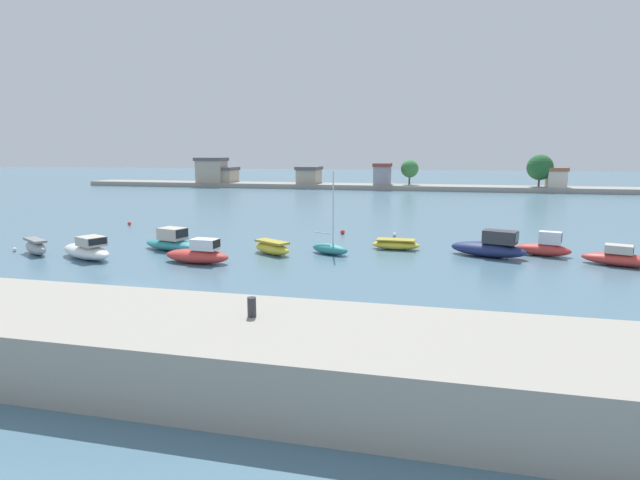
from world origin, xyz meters
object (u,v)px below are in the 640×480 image
Objects in this scene: mooring_bollard at (252,307)px; mooring_buoy_0 at (129,224)px; moored_boat_0 at (36,247)px; moored_boat_3 at (198,254)px; moored_boat_2 at (172,242)px; mooring_buoy_1 at (14,250)px; moored_boat_9 at (622,258)px; moored_boat_8 at (545,247)px; moored_boat_4 at (272,248)px; mooring_buoy_4 at (178,228)px; moored_boat_6 at (396,244)px; mooring_buoy_3 at (394,235)px; moored_boat_7 at (490,247)px; moored_boat_5 at (330,248)px; mooring_buoy_2 at (343,232)px.

mooring_bollard is 40.74m from mooring_buoy_0.
moored_boat_3 reaches higher than moored_boat_0.
mooring_buoy_1 is (-11.73, -3.39, -0.49)m from moored_boat_2.
moored_boat_8 is at bearing 169.72° from moored_boat_9.
moored_boat_4 is 11.67× the size of mooring_buoy_1.
mooring_buoy_4 is at bearing 127.16° from moored_boat_3.
moored_boat_6 is 0.72× the size of moored_boat_9.
moored_boat_3 is at bearing -1.59° from mooring_buoy_1.
moored_boat_2 is 17.16× the size of mooring_buoy_1.
moored_boat_2 reaches higher than moored_boat_3.
moored_boat_6 is (2.86, 24.41, -2.13)m from mooring_bollard.
moored_boat_9 is at bearing -12.03° from mooring_buoy_0.
moored_boat_9 is at bearing 6.83° from mooring_buoy_1.
moored_boat_8 is at bearing 11.03° from mooring_buoy_1.
moored_boat_3 is 18.93m from mooring_buoy_3.
moored_boat_6 is at bearing -13.54° from mooring_buoy_4.
moored_boat_2 reaches higher than moored_boat_4.
moored_boat_7 reaches higher than moored_boat_8.
mooring_bollard is at bearing -59.23° from moored_boat_5.
moored_boat_3 is 0.93× the size of moored_boat_9.
moored_boat_6 is 29.56m from mooring_buoy_0.
mooring_bollard is 1.82× the size of mooring_buoy_0.
mooring_buoy_0 is at bearing -173.17° from moored_boat_9.
moored_boat_3 reaches higher than mooring_buoy_0.
moored_boat_0 is 29.57m from mooring_buoy_3.
moored_boat_3 is 11.30× the size of mooring_buoy_2.
moored_boat_4 is 10.21× the size of mooring_buoy_0.
moored_boat_7 is at bearing -168.75° from moored_boat_9.
moored_boat_2 reaches higher than mooring_buoy_3.
moored_boat_9 is at bearing -22.73° from mooring_buoy_2.
mooring_buoy_0 is (-15.66, 15.20, -0.44)m from moored_boat_3.
moored_boat_7 reaches higher than moored_boat_6.
moored_boat_8 is 11.08× the size of mooring_buoy_0.
mooring_bollard is 25.19m from moored_boat_7.
moored_boat_7 reaches higher than moored_boat_2.
moored_boat_8 is at bearing -20.89° from mooring_buoy_2.
mooring_buoy_4 is at bearing 122.89° from mooring_bollard.
moored_boat_7 is at bearing 42.76° from moored_boat_0.
moored_boat_9 is (8.45, -1.13, -0.21)m from moored_boat_7.
moored_boat_7 is (7.07, -1.32, 0.35)m from moored_boat_6.
moored_boat_7 is at bearing 34.28° from moored_boat_5.
moored_boat_0 reaches higher than moored_boat_4.
mooring_buoy_0 is 0.98× the size of mooring_buoy_3.
mooring_bollard is 21.50m from moored_boat_5.
mooring_buoy_2 is at bearing 120.59° from moored_boat_5.
mooring_bollard is at bearing -94.19° from mooring_buoy_3.
mooring_buoy_2 is at bearing -1.51° from mooring_buoy_0.
moored_boat_9 reaches higher than moored_boat_0.
mooring_bollard reaches higher than moored_boat_0.
mooring_buoy_4 is at bearing -176.37° from mooring_buoy_2.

